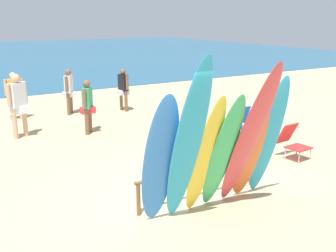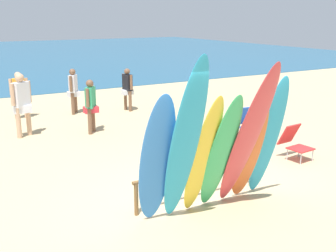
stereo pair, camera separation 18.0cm
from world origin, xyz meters
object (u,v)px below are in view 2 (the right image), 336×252
Objects in this scene: surfboard_rack at (199,175)px; surfboard_orange_5 at (250,147)px; surfboard_green_3 at (221,154)px; surfboard_yellow_2 at (203,157)px; beach_chair_red at (294,141)px; surfboard_red_4 at (248,138)px; beachgoer_by_water at (91,103)px; beachgoer_midbeach at (19,92)px; beachgoer_strolling at (127,87)px; beachgoer_near_rack at (73,88)px; surfboard_teal_1 at (185,144)px; surfboard_blue_0 at (157,161)px; beach_chair_blue at (247,122)px; surfboard_teal_6 at (268,137)px; beachgoer_photographing at (22,101)px.

surfboard_rack is 1.22× the size of surfboard_orange_5.
surfboard_orange_5 is at bearing 8.82° from surfboard_green_3.
surfboard_yellow_2 is 3.76m from beach_chair_red.
beachgoer_by_water is at bearing 91.44° from surfboard_red_4.
beachgoer_strolling is at bearing -4.67° from beachgoer_midbeach.
surfboard_teal_1 is at bearing -151.79° from beachgoer_near_rack.
beachgoer_strolling is (1.83, 7.81, -0.20)m from surfboard_green_3.
surfboard_blue_0 is 1.08× the size of surfboard_orange_5.
beachgoer_midbeach is 7.25m from beach_chair_blue.
surfboard_yellow_2 is 5.72m from beachgoer_by_water.
beachgoer_midbeach is (-2.72, 8.41, -0.28)m from surfboard_teal_6.
surfboard_yellow_2 is at bearing -137.60° from beach_chair_blue.
beachgoer_midbeach is (-1.70, 0.20, -0.01)m from beachgoer_near_rack.
surfboard_teal_1 is (-0.77, -0.75, 0.90)m from surfboard_rack.
beachgoer_strolling is at bearing -71.37° from beachgoer_near_rack.
surfboard_teal_1 is at bearing -148.24° from beachgoer_by_water.
surfboard_green_3 reaches higher than beach_chair_red.
beachgoer_by_water is 1.88× the size of beach_chair_red.
surfboard_green_3 reaches higher than beachgoer_midbeach.
surfboard_yellow_2 is 1.26× the size of beachgoer_photographing.
beach_chair_blue is (2.92, 3.37, -0.87)m from surfboard_red_4.
surfboard_orange_5 is at bearing -158.26° from beach_chair_red.
beachgoer_strolling is at bearing 75.67° from surfboard_rack.
surfboard_teal_6 is at bearing -153.48° from beach_chair_red.
surfboard_yellow_2 is at bearing -74.86° from beachgoer_midbeach.
surfboard_teal_6 is 1.56× the size of beachgoer_near_rack.
surfboard_blue_0 is 1.59m from surfboard_red_4.
surfboard_teal_6 is (1.85, 0.20, -0.23)m from surfboard_teal_1.
beachgoer_photographing is at bearing 120.56° from surfboard_teal_6.
surfboard_teal_1 is 1.90× the size of beachgoer_near_rack.
surfboard_blue_0 is 0.80m from surfboard_yellow_2.
surfboard_green_3 is at bearing -146.59° from beachgoer_near_rack.
beachgoer_near_rack is (0.40, 8.26, -0.18)m from surfboard_yellow_2.
surfboard_orange_5 is 2.57× the size of beach_chair_blue.
beachgoer_by_water is at bearing 122.23° from beach_chair_red.
surfboard_red_4 is at bearing 79.49° from beachgoer_photographing.
beachgoer_photographing is at bearing -78.17° from beachgoer_strolling.
surfboard_green_3 is at bearing 0.80° from surfboard_blue_0.
beachgoer_midbeach is 2.21m from beachgoer_photographing.
beachgoer_by_water is (-0.65, 5.87, -0.42)m from surfboard_red_4.
beachgoer_near_rack is 1.89× the size of beach_chair_red.
beachgoer_strolling is at bearing 109.62° from beach_chair_blue.
beach_chair_red is (3.47, 1.31, -0.63)m from surfboard_yellow_2.
beachgoer_near_rack is 1.83m from beachgoer_strolling.
surfboard_green_3 is at bearing -140.70° from beachgoer_by_water.
surfboard_teal_6 is (2.21, -0.01, 0.05)m from surfboard_blue_0.
beachgoer_photographing is (-1.62, 6.28, -0.05)m from surfboard_yellow_2.
beachgoer_photographing is at bearing 109.22° from beachgoer_by_water.
beachgoer_strolling is 1.83× the size of beach_chair_red.
surfboard_red_4 is 3.45× the size of beach_chair_red.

